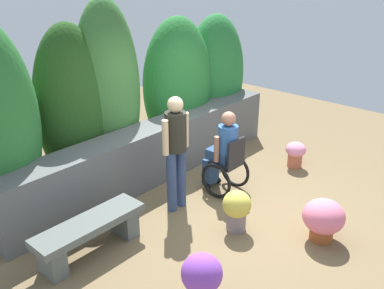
{
  "coord_description": "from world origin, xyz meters",
  "views": [
    {
      "loc": [
        -4.35,
        -3.21,
        3.39
      ],
      "look_at": [
        0.01,
        0.68,
        0.85
      ],
      "focal_mm": 40.31,
      "sensor_mm": 36.0,
      "label": 1
    }
  ],
  "objects": [
    {
      "name": "flower_pot_red_accent",
      "position": [
        0.27,
        -1.35,
        0.31
      ],
      "size": [
        0.54,
        0.54,
        0.57
      ],
      "color": "#9F4F24",
      "rests_on": "ground"
    },
    {
      "name": "person_standing_companion",
      "position": [
        -0.42,
        0.6,
        0.98
      ],
      "size": [
        0.49,
        0.3,
        1.7
      ],
      "rotation": [
        0.0,
        0.0,
        -0.05
      ],
      "color": "navy",
      "rests_on": "ground"
    },
    {
      "name": "hedge_backdrop",
      "position": [
        -0.05,
        2.16,
        1.32
      ],
      "size": [
        5.99,
        1.13,
        2.89
      ],
      "color": "#2B7330",
      "rests_on": "ground"
    },
    {
      "name": "person_in_wheelchair",
      "position": [
        0.43,
        0.4,
        0.62
      ],
      "size": [
        0.53,
        0.66,
        1.33
      ],
      "rotation": [
        0.0,
        0.0,
        -0.06
      ],
      "color": "black",
      "rests_on": "ground"
    },
    {
      "name": "stone_retaining_wall",
      "position": [
        0.0,
        1.54,
        0.46
      ],
      "size": [
        5.38,
        0.55,
        0.93
      ],
      "primitive_type": "cube",
      "color": "#5B5E5E",
      "rests_on": "ground"
    },
    {
      "name": "flower_pot_purple_near",
      "position": [
        1.94,
        -0.01,
        0.27
      ],
      "size": [
        0.35,
        0.35,
        0.46
      ],
      "color": "#B65D42",
      "rests_on": "ground"
    },
    {
      "name": "stone_bench",
      "position": [
        -1.9,
        0.66,
        0.31
      ],
      "size": [
        1.44,
        0.42,
        0.47
      ],
      "rotation": [
        0.0,
        0.0,
        -0.02
      ],
      "color": "#58605C",
      "rests_on": "ground"
    },
    {
      "name": "flower_pot_terracotta_by_wall",
      "position": [
        -0.29,
        -0.38,
        0.33
      ],
      "size": [
        0.38,
        0.38,
        0.58
      ],
      "color": "gray",
      "rests_on": "ground"
    },
    {
      "name": "ground_plane",
      "position": [
        0.0,
        0.0,
        0.0
      ],
      "size": [
        11.67,
        11.67,
        0.0
      ],
      "primitive_type": "plane",
      "color": "brown"
    },
    {
      "name": "flower_pot_small_foreground",
      "position": [
        -1.6,
        -0.89,
        0.31
      ],
      "size": [
        0.44,
        0.44,
        0.57
      ],
      "color": "gray",
      "rests_on": "ground"
    }
  ]
}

